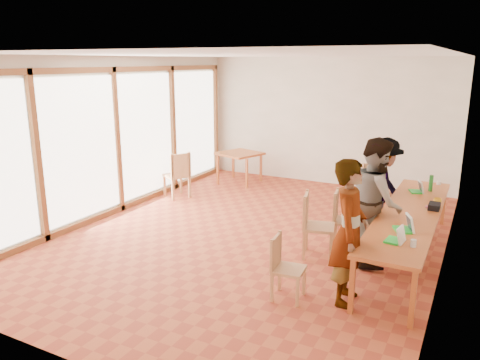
% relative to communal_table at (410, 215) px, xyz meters
% --- Properties ---
extents(ground, '(8.00, 8.00, 0.00)m').
position_rel_communal_table_xyz_m(ground, '(-2.50, -0.14, -0.70)').
color(ground, '#AB4A29').
rests_on(ground, ground).
extents(wall_back, '(6.00, 0.10, 3.00)m').
position_rel_communal_table_xyz_m(wall_back, '(-2.50, 3.86, 0.80)').
color(wall_back, silver).
rests_on(wall_back, ground).
extents(wall_front, '(6.00, 0.10, 3.00)m').
position_rel_communal_table_xyz_m(wall_front, '(-2.50, -4.14, 0.80)').
color(wall_front, silver).
rests_on(wall_front, ground).
extents(wall_right, '(0.10, 8.00, 3.00)m').
position_rel_communal_table_xyz_m(wall_right, '(0.50, -0.14, 0.80)').
color(wall_right, silver).
rests_on(wall_right, ground).
extents(window_wall, '(0.10, 8.00, 3.00)m').
position_rel_communal_table_xyz_m(window_wall, '(-5.46, -0.14, 0.80)').
color(window_wall, white).
rests_on(window_wall, ground).
extents(ceiling, '(6.00, 8.00, 0.04)m').
position_rel_communal_table_xyz_m(ceiling, '(-2.50, -0.14, 2.32)').
color(ceiling, white).
rests_on(ceiling, wall_back).
extents(communal_table, '(0.80, 4.00, 0.75)m').
position_rel_communal_table_xyz_m(communal_table, '(0.00, 0.00, 0.00)').
color(communal_table, '#B25727').
rests_on(communal_table, ground).
extents(side_table, '(0.90, 0.90, 0.75)m').
position_rel_communal_table_xyz_m(side_table, '(-4.35, 2.88, -0.03)').
color(side_table, '#B25727').
rests_on(side_table, ground).
extents(chair_near, '(0.42, 0.42, 0.44)m').
position_rel_communal_table_xyz_m(chair_near, '(-1.22, -1.95, -0.20)').
color(chair_near, tan).
rests_on(chair_near, ground).
extents(chair_mid, '(0.56, 0.56, 0.52)m').
position_rel_communal_table_xyz_m(chair_mid, '(-1.32, -0.53, -0.10)').
color(chair_mid, tan).
rests_on(chair_mid, ground).
extents(chair_far, '(0.49, 0.49, 0.49)m').
position_rel_communal_table_xyz_m(chair_far, '(-1.03, 0.04, -0.14)').
color(chair_far, tan).
rests_on(chair_far, ground).
extents(chair_empty, '(0.59, 0.59, 0.53)m').
position_rel_communal_table_xyz_m(chair_empty, '(-0.97, 2.01, -0.09)').
color(chair_empty, tan).
rests_on(chair_empty, ground).
extents(chair_spare, '(0.64, 0.64, 0.54)m').
position_rel_communal_table_xyz_m(chair_spare, '(-4.90, 1.11, -0.08)').
color(chair_spare, tan).
rests_on(chair_spare, ground).
extents(person_near, '(0.51, 0.71, 1.81)m').
position_rel_communal_table_xyz_m(person_near, '(-0.48, -1.66, 0.20)').
color(person_near, gray).
rests_on(person_near, ground).
extents(person_mid, '(0.99, 1.10, 1.87)m').
position_rel_communal_table_xyz_m(person_mid, '(-0.45, -0.31, 0.23)').
color(person_mid, gray).
rests_on(person_mid, ground).
extents(person_far, '(0.86, 1.21, 1.69)m').
position_rel_communal_table_xyz_m(person_far, '(-0.57, 0.83, 0.14)').
color(person_far, gray).
rests_on(person_far, ground).
extents(laptop_near, '(0.24, 0.27, 0.21)m').
position_rel_communal_table_xyz_m(laptop_near, '(0.03, -1.32, 0.10)').
color(laptop_near, green).
rests_on(laptop_near, communal_table).
extents(laptop_mid, '(0.31, 0.33, 0.22)m').
position_rel_communal_table_xyz_m(laptop_mid, '(0.07, -0.86, 0.11)').
color(laptop_mid, green).
rests_on(laptop_mid, communal_table).
extents(laptop_far, '(0.28, 0.29, 0.20)m').
position_rel_communal_table_xyz_m(laptop_far, '(-0.04, 1.16, 0.10)').
color(laptop_far, green).
rests_on(laptop_far, communal_table).
extents(yellow_mug, '(0.16, 0.16, 0.10)m').
position_rel_communal_table_xyz_m(yellow_mug, '(0.32, 0.59, 0.10)').
color(yellow_mug, gold).
rests_on(yellow_mug, communal_table).
extents(green_bottle, '(0.07, 0.07, 0.28)m').
position_rel_communal_table_xyz_m(green_bottle, '(0.13, 1.34, 0.19)').
color(green_bottle, '#1F7027').
rests_on(green_bottle, communal_table).
extents(clear_glass, '(0.07, 0.07, 0.09)m').
position_rel_communal_table_xyz_m(clear_glass, '(0.23, -1.38, 0.09)').
color(clear_glass, silver).
rests_on(clear_glass, communal_table).
extents(condiment_cup, '(0.08, 0.08, 0.06)m').
position_rel_communal_table_xyz_m(condiment_cup, '(0.22, 1.88, 0.08)').
color(condiment_cup, white).
rests_on(condiment_cup, communal_table).
extents(pink_phone, '(0.05, 0.10, 0.01)m').
position_rel_communal_table_xyz_m(pink_phone, '(0.20, 0.37, 0.05)').
color(pink_phone, '#C04474').
rests_on(pink_phone, communal_table).
extents(black_pouch, '(0.16, 0.26, 0.09)m').
position_rel_communal_table_xyz_m(black_pouch, '(0.30, 0.30, 0.09)').
color(black_pouch, black).
rests_on(black_pouch, communal_table).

